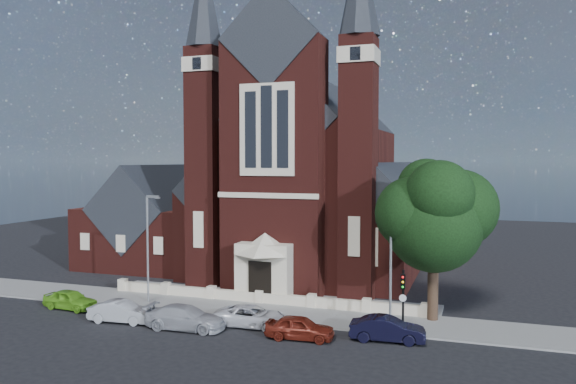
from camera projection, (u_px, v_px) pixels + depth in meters
name	position (u px, v px, depth m)	size (l,w,h in m)	color
ground	(296.00, 281.00, 49.75)	(120.00, 120.00, 0.00)	black
pavement_strip	(250.00, 311.00, 39.82)	(60.00, 5.00, 0.12)	gray
forecourt_paving	(270.00, 298.00, 43.60)	(26.00, 3.00, 0.14)	gray
forecourt_wall	(260.00, 304.00, 41.71)	(24.00, 0.40, 0.90)	beige
church	(320.00, 185.00, 56.80)	(20.01, 34.90, 29.20)	#441612
parish_hall	(157.00, 225.00, 57.52)	(12.00, 12.20, 10.24)	#441612
street_tree	(435.00, 217.00, 36.52)	(6.40, 6.60, 10.70)	black
street_lamp_left	(149.00, 242.00, 41.65)	(1.16, 0.22, 8.09)	gray
street_lamp_right	(392.00, 255.00, 35.84)	(1.16, 0.22, 8.09)	gray
traffic_signal	(403.00, 293.00, 34.17)	(0.28, 0.42, 4.00)	black
car_lime_van	(70.00, 300.00, 40.19)	(1.65, 4.10, 1.40)	#62AD22
car_silver_a	(121.00, 312.00, 36.93)	(1.50, 4.29, 1.41)	#A1A5A9
car_silver_b	(185.00, 318.00, 35.39)	(2.10, 5.17, 1.50)	#A6A8AE
car_white_suv	(251.00, 316.00, 35.99)	(2.22, 4.81, 1.34)	silver
car_dark_red	(300.00, 328.00, 33.41)	(1.67, 4.14, 1.41)	maroon
car_navy	(388.00, 329.00, 33.03)	(1.54, 4.42, 1.46)	black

